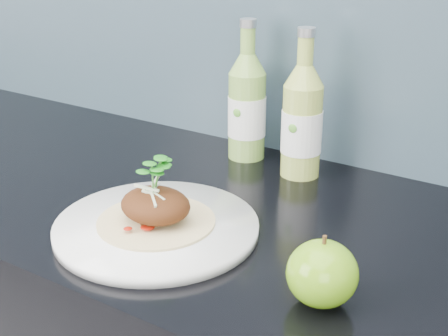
{
  "coord_description": "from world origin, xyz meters",
  "views": [
    {
      "loc": [
        0.46,
        0.95,
        1.34
      ],
      "look_at": [
        0.01,
        1.64,
        1.0
      ],
      "focal_mm": 50.0,
      "sensor_mm": 36.0,
      "label": 1
    }
  ],
  "objects_px": {
    "dinner_plate": "(157,227)",
    "green_apple": "(322,274)",
    "cider_bottle_right": "(302,122)",
    "cider_bottle_left": "(247,107)"
  },
  "relations": [
    {
      "from": "cider_bottle_right",
      "to": "cider_bottle_left",
      "type": "bearing_deg",
      "value": 175.87
    },
    {
      "from": "dinner_plate",
      "to": "cider_bottle_left",
      "type": "xyz_separation_m",
      "value": [
        -0.05,
        0.34,
        0.09
      ]
    },
    {
      "from": "cider_bottle_right",
      "to": "green_apple",
      "type": "bearing_deg",
      "value": -53.59
    },
    {
      "from": "green_apple",
      "to": "cider_bottle_right",
      "type": "height_order",
      "value": "cider_bottle_right"
    },
    {
      "from": "cider_bottle_left",
      "to": "cider_bottle_right",
      "type": "height_order",
      "value": "same"
    },
    {
      "from": "green_apple",
      "to": "cider_bottle_left",
      "type": "distance_m",
      "value": 0.49
    },
    {
      "from": "dinner_plate",
      "to": "cider_bottle_right",
      "type": "relative_size",
      "value": 1.38
    },
    {
      "from": "dinner_plate",
      "to": "green_apple",
      "type": "relative_size",
      "value": 3.28
    },
    {
      "from": "green_apple",
      "to": "cider_bottle_left",
      "type": "height_order",
      "value": "cider_bottle_left"
    },
    {
      "from": "green_apple",
      "to": "cider_bottle_right",
      "type": "xyz_separation_m",
      "value": [
        -0.2,
        0.34,
        0.06
      ]
    }
  ]
}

